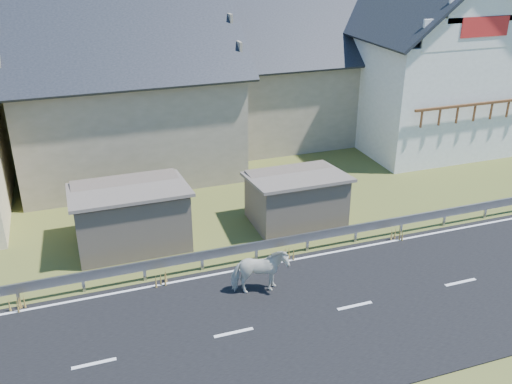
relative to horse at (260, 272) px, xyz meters
name	(u,v)px	position (x,y,z in m)	size (l,w,h in m)	color
ground	(234,334)	(-1.42, -1.71, -0.81)	(160.00, 160.00, 0.00)	#43511E
road	(234,333)	(-1.42, -1.71, -0.79)	(60.00, 7.00, 0.04)	black
lane_markings	(234,333)	(-1.42, -1.71, -0.76)	(60.00, 6.60, 0.01)	silver
guardrail	(202,256)	(-1.42, 1.97, -0.25)	(28.10, 0.09, 0.75)	#93969B
shed_left	(131,216)	(-3.42, 4.79, 0.29)	(4.30, 3.30, 2.40)	#6F6153
shed_right	(296,199)	(3.08, 4.29, 0.19)	(3.80, 2.90, 2.20)	#6F6153
house_stone_a	(120,72)	(-2.42, 13.29, 3.82)	(10.80, 9.80, 8.90)	gray
house_stone_b	(295,58)	(7.58, 15.29, 3.43)	(9.80, 8.80, 8.10)	gray
house_white	(418,46)	(13.58, 12.29, 4.25)	(8.80, 10.80, 9.70)	white
mountain	(82,38)	(3.58, 178.29, -20.81)	(440.00, 280.00, 260.00)	#233913
horse	(260,272)	(0.00, 0.00, 0.00)	(1.82, 0.83, 1.54)	beige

